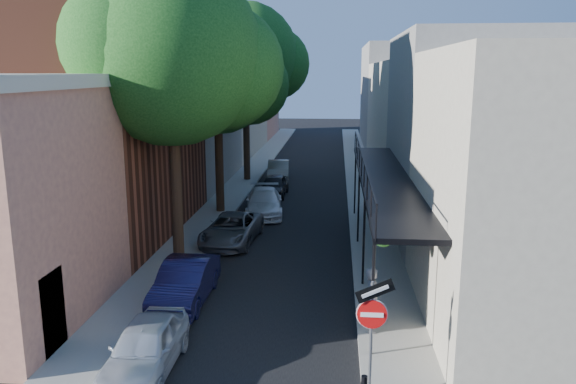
% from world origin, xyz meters
% --- Properties ---
extents(road_surface, '(6.00, 64.00, 0.01)m').
position_xyz_m(road_surface, '(0.00, 30.00, 0.01)').
color(road_surface, black).
rests_on(road_surface, ground).
extents(sidewalk_left, '(2.00, 64.00, 0.12)m').
position_xyz_m(sidewalk_left, '(-4.00, 30.00, 0.06)').
color(sidewalk_left, gray).
rests_on(sidewalk_left, ground).
extents(sidewalk_right, '(2.00, 64.00, 0.12)m').
position_xyz_m(sidewalk_right, '(4.00, 30.00, 0.06)').
color(sidewalk_right, gray).
rests_on(sidewalk_right, ground).
extents(buildings_left, '(10.10, 59.10, 12.00)m').
position_xyz_m(buildings_left, '(-9.30, 28.76, 4.94)').
color(buildings_left, tan).
rests_on(buildings_left, ground).
extents(buildings_right, '(9.80, 55.00, 10.00)m').
position_xyz_m(buildings_right, '(8.99, 29.49, 4.42)').
color(buildings_right, '#BCB39B').
rests_on(buildings_right, ground).
extents(sign_post, '(0.89, 0.17, 2.99)m').
position_xyz_m(sign_post, '(3.16, 0.97, 2.04)').
color(sign_post, '#595B60').
rests_on(sign_post, ground).
extents(oak_near, '(7.48, 6.80, 11.42)m').
position_xyz_m(oak_near, '(-3.37, 10.26, 7.88)').
color(oak_near, black).
rests_on(oak_near, ground).
extents(oak_mid, '(6.60, 6.00, 10.20)m').
position_xyz_m(oak_mid, '(-3.42, 18.23, 7.06)').
color(oak_mid, black).
rests_on(oak_mid, ground).
extents(oak_far, '(7.70, 7.00, 11.90)m').
position_xyz_m(oak_far, '(-3.35, 27.27, 8.26)').
color(oak_far, black).
rests_on(oak_far, ground).
extents(parked_car_a, '(1.56, 3.81, 1.29)m').
position_xyz_m(parked_car_a, '(-2.35, 1.87, 0.65)').
color(parked_car_a, '#A6AEB7').
rests_on(parked_car_a, ground).
extents(parked_car_b, '(1.48, 4.19, 1.38)m').
position_xyz_m(parked_car_b, '(-2.50, 6.16, 0.69)').
color(parked_car_b, '#121138').
rests_on(parked_car_b, ground).
extents(parked_car_c, '(2.43, 4.66, 1.25)m').
position_xyz_m(parked_car_c, '(-2.19, 12.72, 0.63)').
color(parked_car_c, '#53545A').
rests_on(parked_car_c, ground).
extents(parked_car_d, '(2.39, 4.77, 1.33)m').
position_xyz_m(parked_car_d, '(-1.42, 17.78, 0.67)').
color(parked_car_d, silver).
rests_on(parked_car_d, ground).
extents(parked_car_e, '(1.59, 3.78, 1.28)m').
position_xyz_m(parked_car_e, '(-1.40, 22.34, 0.64)').
color(parked_car_e, black).
rests_on(parked_car_e, ground).
extents(parked_car_f, '(1.76, 4.20, 1.35)m').
position_xyz_m(parked_car_f, '(-1.67, 27.37, 0.68)').
color(parked_car_f, gray).
rests_on(parked_car_f, ground).
extents(pedestrian, '(0.46, 0.69, 1.89)m').
position_xyz_m(pedestrian, '(3.40, 4.39, 1.06)').
color(pedestrian, slate).
rests_on(pedestrian, sidewalk_right).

